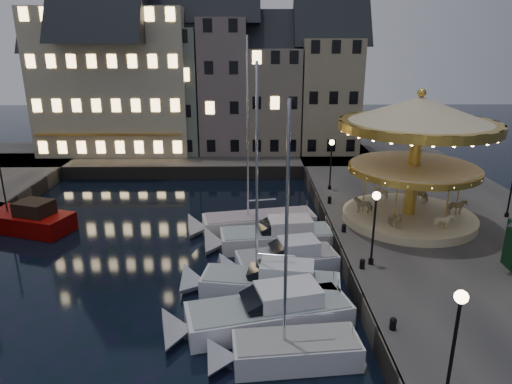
{
  "coord_description": "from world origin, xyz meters",
  "views": [
    {
      "loc": [
        0.59,
        -21.46,
        12.8
      ],
      "look_at": [
        1.0,
        8.0,
        3.2
      ],
      "focal_mm": 32.0,
      "sensor_mm": 36.0,
      "label": 1
    }
  ],
  "objects_px": {
    "bollard_b": "(362,263)",
    "red_fishing_boat": "(22,220)",
    "bollard_c": "(344,227)",
    "motorboat_e": "(270,238)",
    "bollard_a": "(393,323)",
    "streetlamp_c": "(331,157)",
    "motorboat_a": "(283,352)",
    "motorboat_b": "(261,315)",
    "motorboat_d": "(280,262)",
    "carousel": "(417,136)",
    "motorboat_f": "(251,223)",
    "streetlamp_a": "(456,331)",
    "streetlamp_b": "(375,218)",
    "motorboat_c": "(263,283)",
    "bollard_d": "(330,199)"
  },
  "relations": [
    {
      "from": "bollard_c",
      "to": "motorboat_e",
      "type": "distance_m",
      "value": 4.81
    },
    {
      "from": "bollard_b",
      "to": "red_fishing_boat",
      "type": "bearing_deg",
      "value": 158.48
    },
    {
      "from": "streetlamp_b",
      "to": "motorboat_e",
      "type": "distance_m",
      "value": 8.07
    },
    {
      "from": "bollard_c",
      "to": "bollard_b",
      "type": "bearing_deg",
      "value": -90.0
    },
    {
      "from": "carousel",
      "to": "streetlamp_c",
      "type": "bearing_deg",
      "value": 120.33
    },
    {
      "from": "motorboat_a",
      "to": "red_fishing_boat",
      "type": "relative_size",
      "value": 1.27
    },
    {
      "from": "motorboat_a",
      "to": "motorboat_e",
      "type": "distance_m",
      "value": 11.54
    },
    {
      "from": "bollard_d",
      "to": "motorboat_f",
      "type": "distance_m",
      "value": 6.36
    },
    {
      "from": "bollard_b",
      "to": "motorboat_c",
      "type": "distance_m",
      "value": 5.46
    },
    {
      "from": "red_fishing_boat",
      "to": "carousel",
      "type": "height_order",
      "value": "carousel"
    },
    {
      "from": "bollard_c",
      "to": "motorboat_c",
      "type": "xyz_separation_m",
      "value": [
        -5.36,
        -5.46,
        -0.92
      ]
    },
    {
      "from": "motorboat_b",
      "to": "motorboat_c",
      "type": "height_order",
      "value": "motorboat_c"
    },
    {
      "from": "motorboat_d",
      "to": "red_fishing_boat",
      "type": "bearing_deg",
      "value": 159.77
    },
    {
      "from": "streetlamp_c",
      "to": "motorboat_c",
      "type": "distance_m",
      "value": 15.99
    },
    {
      "from": "motorboat_e",
      "to": "motorboat_f",
      "type": "relative_size",
      "value": 0.7
    },
    {
      "from": "bollard_c",
      "to": "motorboat_e",
      "type": "xyz_separation_m",
      "value": [
        -4.67,
        0.59,
        -0.96
      ]
    },
    {
      "from": "bollard_d",
      "to": "motorboat_a",
      "type": "height_order",
      "value": "motorboat_a"
    },
    {
      "from": "bollard_b",
      "to": "motorboat_f",
      "type": "xyz_separation_m",
      "value": [
        -5.94,
        8.5,
        -1.07
      ]
    },
    {
      "from": "carousel",
      "to": "red_fishing_boat",
      "type": "bearing_deg",
      "value": 175.82
    },
    {
      "from": "bollard_b",
      "to": "bollard_d",
      "type": "xyz_separation_m",
      "value": [
        0.0,
        10.5,
        0.0
      ]
    },
    {
      "from": "motorboat_a",
      "to": "motorboat_b",
      "type": "bearing_deg",
      "value": 108.24
    },
    {
      "from": "streetlamp_a",
      "to": "red_fishing_boat",
      "type": "bearing_deg",
      "value": 141.5
    },
    {
      "from": "motorboat_f",
      "to": "bollard_a",
      "type": "bearing_deg",
      "value": -67.0
    },
    {
      "from": "motorboat_b",
      "to": "motorboat_f",
      "type": "relative_size",
      "value": 0.74
    },
    {
      "from": "motorboat_c",
      "to": "motorboat_e",
      "type": "relative_size",
      "value": 1.31
    },
    {
      "from": "streetlamp_a",
      "to": "bollard_d",
      "type": "xyz_separation_m",
      "value": [
        -0.6,
        20.0,
        -2.41
      ]
    },
    {
      "from": "motorboat_c",
      "to": "motorboat_b",
      "type": "bearing_deg",
      "value": -93.4
    },
    {
      "from": "streetlamp_c",
      "to": "red_fishing_boat",
      "type": "xyz_separation_m",
      "value": [
        -23.08,
        -5.14,
        -3.31
      ]
    },
    {
      "from": "streetlamp_a",
      "to": "carousel",
      "type": "height_order",
      "value": "carousel"
    },
    {
      "from": "motorboat_f",
      "to": "streetlamp_a",
      "type": "bearing_deg",
      "value": -70.02
    },
    {
      "from": "streetlamp_b",
      "to": "motorboat_f",
      "type": "height_order",
      "value": "motorboat_f"
    },
    {
      "from": "streetlamp_b",
      "to": "carousel",
      "type": "distance_m",
      "value": 8.22
    },
    {
      "from": "bollard_b",
      "to": "bollard_a",
      "type": "bearing_deg",
      "value": -90.0
    },
    {
      "from": "motorboat_a",
      "to": "motorboat_e",
      "type": "relative_size",
      "value": 1.25
    },
    {
      "from": "bollard_a",
      "to": "motorboat_e",
      "type": "xyz_separation_m",
      "value": [
        -4.67,
        11.09,
        -0.96
      ]
    },
    {
      "from": "motorboat_a",
      "to": "motorboat_b",
      "type": "distance_m",
      "value": 2.75
    },
    {
      "from": "bollard_b",
      "to": "motorboat_a",
      "type": "height_order",
      "value": "motorboat_a"
    },
    {
      "from": "motorboat_b",
      "to": "carousel",
      "type": "bearing_deg",
      "value": 44.72
    },
    {
      "from": "bollard_a",
      "to": "carousel",
      "type": "height_order",
      "value": "carousel"
    },
    {
      "from": "bollard_c",
      "to": "streetlamp_b",
      "type": "bearing_deg",
      "value": -82.41
    },
    {
      "from": "streetlamp_c",
      "to": "motorboat_a",
      "type": "bearing_deg",
      "value": -104.79
    },
    {
      "from": "streetlamp_b",
      "to": "motorboat_d",
      "type": "bearing_deg",
      "value": 161.27
    },
    {
      "from": "motorboat_a",
      "to": "carousel",
      "type": "height_order",
      "value": "motorboat_a"
    },
    {
      "from": "bollard_a",
      "to": "motorboat_a",
      "type": "bearing_deg",
      "value": -174.57
    },
    {
      "from": "streetlamp_b",
      "to": "motorboat_a",
      "type": "bearing_deg",
      "value": -129.26
    },
    {
      "from": "motorboat_d",
      "to": "motorboat_a",
      "type": "bearing_deg",
      "value": -92.74
    },
    {
      "from": "motorboat_f",
      "to": "bollard_c",
      "type": "bearing_deg",
      "value": -30.5
    },
    {
      "from": "motorboat_f",
      "to": "red_fishing_boat",
      "type": "distance_m",
      "value": 16.54
    },
    {
      "from": "motorboat_d",
      "to": "motorboat_e",
      "type": "xyz_separation_m",
      "value": [
        -0.39,
        3.44,
        0.01
      ]
    },
    {
      "from": "streetlamp_b",
      "to": "streetlamp_c",
      "type": "bearing_deg",
      "value": 90.0
    }
  ]
}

